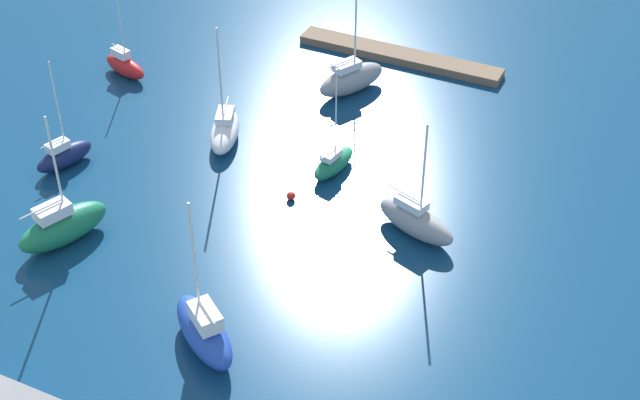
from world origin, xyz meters
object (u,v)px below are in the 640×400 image
object	(u,v)px
sailboat_blue_inner_mooring	(204,330)
sailboat_gray_lone_north	(416,220)
sailboat_gray_near_pier	(351,78)
sailboat_white_far_north	(225,130)
sailboat_red_by_breakwater	(125,65)
sailboat_green_outer_mooring	(63,226)
sailboat_navy_lone_south	(64,155)
mooring_buoy_red	(291,196)
sailboat_green_west_end	(334,162)
pier_dock	(400,56)

from	to	relation	value
sailboat_blue_inner_mooring	sailboat_gray_lone_north	world-z (taller)	sailboat_blue_inner_mooring
sailboat_gray_near_pier	sailboat_white_far_north	size ratio (longest dim) A/B	1.19
sailboat_red_by_breakwater	sailboat_blue_inner_mooring	distance (m)	37.06
sailboat_gray_lone_north	sailboat_green_outer_mooring	size ratio (longest dim) A/B	0.92
sailboat_navy_lone_south	mooring_buoy_red	xyz separation A→B (m)	(-18.99, -3.91, -0.69)
sailboat_red_by_breakwater	sailboat_green_outer_mooring	size ratio (longest dim) A/B	0.74
sailboat_green_outer_mooring	mooring_buoy_red	bearing A→B (deg)	-25.95
sailboat_navy_lone_south	sailboat_blue_inner_mooring	world-z (taller)	sailboat_blue_inner_mooring
sailboat_blue_inner_mooring	sailboat_navy_lone_south	bearing A→B (deg)	4.90
sailboat_gray_near_pier	sailboat_green_west_end	size ratio (longest dim) A/B	1.38
sailboat_green_outer_mooring	sailboat_navy_lone_south	bearing A→B (deg)	59.09
pier_dock	sailboat_navy_lone_south	distance (m)	34.09
sailboat_white_far_north	sailboat_green_outer_mooring	distance (m)	17.31
mooring_buoy_red	pier_dock	bearing A→B (deg)	-88.78
sailboat_navy_lone_south	sailboat_green_outer_mooring	bearing A→B (deg)	-124.32
sailboat_red_by_breakwater	sailboat_blue_inner_mooring	bearing A→B (deg)	-31.31
pier_dock	sailboat_gray_lone_north	distance (m)	26.82
pier_dock	sailboat_gray_lone_north	size ratio (longest dim) A/B	2.05
sailboat_green_outer_mooring	sailboat_white_far_north	bearing A→B (deg)	7.94
sailboat_green_west_end	sailboat_blue_inner_mooring	size ratio (longest dim) A/B	0.81
sailboat_green_west_end	pier_dock	bearing A→B (deg)	15.02
sailboat_gray_near_pier	sailboat_blue_inner_mooring	distance (m)	33.98
pier_dock	sailboat_navy_lone_south	bearing A→B (deg)	57.19
sailboat_blue_inner_mooring	sailboat_green_outer_mooring	size ratio (longest dim) A/B	1.08
sailboat_white_far_north	sailboat_gray_lone_north	world-z (taller)	sailboat_white_far_north
pier_dock	sailboat_green_outer_mooring	bearing A→B (deg)	71.15
sailboat_navy_lone_south	sailboat_gray_lone_north	bearing A→B (deg)	-63.55
sailboat_green_west_end	sailboat_green_outer_mooring	bearing A→B (deg)	148.36
sailboat_gray_near_pier	sailboat_navy_lone_south	bearing A→B (deg)	169.47
sailboat_gray_near_pier	sailboat_green_west_end	distance (m)	12.77
sailboat_blue_inner_mooring	sailboat_gray_lone_north	bearing A→B (deg)	-80.20
sailboat_blue_inner_mooring	sailboat_green_outer_mooring	bearing A→B (deg)	18.23
sailboat_red_by_breakwater	mooring_buoy_red	world-z (taller)	sailboat_red_by_breakwater
sailboat_green_west_end	sailboat_navy_lone_south	bearing A→B (deg)	122.55
sailboat_white_far_north	sailboat_red_by_breakwater	world-z (taller)	sailboat_white_far_north
sailboat_navy_lone_south	sailboat_gray_near_pier	bearing A→B (deg)	-20.01
sailboat_gray_lone_north	sailboat_red_by_breakwater	bearing A→B (deg)	-178.86
sailboat_green_outer_mooring	sailboat_blue_inner_mooring	bearing A→B (deg)	-85.97
sailboat_white_far_north	mooring_buoy_red	bearing A→B (deg)	39.03
sailboat_gray_near_pier	sailboat_white_far_north	xyz separation A→B (m)	(6.48, 12.06, -0.32)
sailboat_red_by_breakwater	sailboat_navy_lone_south	bearing A→B (deg)	-58.45
pier_dock	sailboat_green_outer_mooring	distance (m)	38.61
sailboat_blue_inner_mooring	mooring_buoy_red	distance (m)	16.80
sailboat_navy_lone_south	sailboat_gray_lone_north	xyz separation A→B (m)	(-29.37, -4.15, 0.23)
sailboat_navy_lone_south	sailboat_red_by_breakwater	distance (m)	15.10
sailboat_green_west_end	sailboat_blue_inner_mooring	bearing A→B (deg)	-169.10
sailboat_navy_lone_south	sailboat_white_far_north	bearing A→B (deg)	-30.29
sailboat_green_west_end	sailboat_red_by_breakwater	bearing A→B (deg)	86.06
sailboat_navy_lone_south	mooring_buoy_red	world-z (taller)	sailboat_navy_lone_south
pier_dock	sailboat_blue_inner_mooring	xyz separation A→B (m)	(-2.60, 41.36, 1.14)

